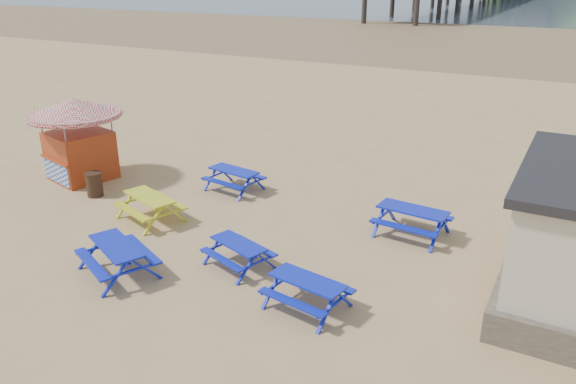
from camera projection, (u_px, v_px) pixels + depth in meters
The scene contains 10 objects.
ground at pixel (243, 238), 15.82m from camera, with size 400.00×400.00×0.00m, color tan.
wet_sand at pixel (518, 39), 60.76m from camera, with size 400.00×400.00×0.00m, color olive.
picnic_table_blue_a at pixel (234, 180), 19.13m from camera, with size 1.96×1.67×0.74m.
picnic_table_blue_b at pixel (412, 222), 15.87m from camera, with size 2.06×1.72×0.81m.
picnic_table_blue_d at pixel (118, 259), 13.84m from camera, with size 2.37×2.19×0.80m.
picnic_table_blue_e at pixel (239, 255), 14.21m from camera, with size 1.91×1.72×0.67m.
picnic_table_blue_f at pixel (307, 294), 12.45m from camera, with size 1.92×1.64×0.72m.
picnic_table_yellow at pixel (150, 208), 16.84m from camera, with size 2.25×2.02×0.78m.
ice_cream_kiosk at pixel (77, 129), 19.71m from camera, with size 3.99×3.99×2.93m.
litter_bin at pixel (94, 184), 18.63m from camera, with size 0.56×0.56×0.82m.
Camera 1 is at (7.88, -11.90, 7.06)m, focal length 35.00 mm.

